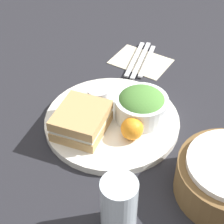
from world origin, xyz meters
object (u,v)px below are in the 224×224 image
Objects in this scene: sandwich at (81,121)px; dressing_cup at (98,94)px; fork at (135,59)px; drink_glass at (119,206)px; knife at (141,60)px; plate at (112,121)px; spoon at (147,61)px; salad_bowl at (141,105)px.

dressing_cup is (-0.11, -0.03, -0.01)m from sandwich.
drink_glass is at bearing -168.00° from fork.
knife is (-0.22, -0.00, -0.03)m from dressing_cup.
plate is at bearing 150.50° from sandwich.
knife is 1.17× the size of spoon.
plate is 0.27m from fork.
drink_glass is at bearing 20.83° from salad_bowl.
salad_bowl is at bearing -159.17° from drink_glass.
spoon is at bearing -90.00° from fork.
dressing_cup is 0.22m from fork.
salad_bowl reaches higher than sandwich.
drink_glass is 0.53m from knife.
salad_bowl reaches higher than knife.
sandwich reaches higher than plate.
knife is (-0.26, -0.07, -0.00)m from plate.
plate is 0.08m from salad_bowl.
salad_bowl reaches higher than dressing_cup.
dressing_cup reaches higher than spoon.
fork is (-0.48, -0.24, -0.05)m from drink_glass.
drink_glass is at bearing 39.75° from dressing_cup.
knife is at bearing -90.00° from fork.
sandwich is 0.85× the size of spoon.
salad_bowl reaches higher than spoon.
dressing_cup reaches higher than fork.
salad_bowl is 0.76× the size of spoon.
dressing_cup is at bearing -140.25° from drink_glass.
plate is 0.08m from sandwich.
plate is 1.75× the size of fork.
knife is at bearing -155.55° from drink_glass.
spoon is (-0.22, 0.02, -0.03)m from dressing_cup.
salad_bowl reaches higher than plate.
fork is at bearing -171.78° from sandwich.
sandwich reaches higher than dressing_cup.
knife is at bearing -179.79° from dressing_cup.
plate is 2.61× the size of drink_glass.
drink_glass reaches higher than salad_bowl.
dressing_cup is at bearing -122.83° from plate.
plate is at bearing 57.17° from dressing_cup.
drink_glass reaches higher than fork.
fork is 0.95× the size of knife.
drink_glass reaches higher than sandwich.
plate reaches higher than fork.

